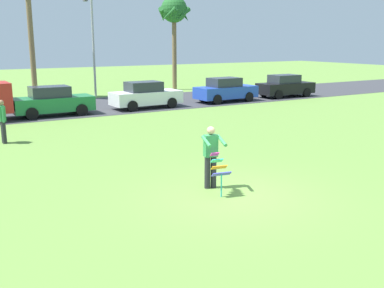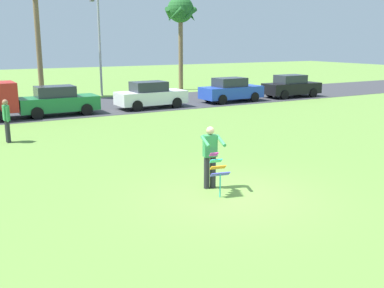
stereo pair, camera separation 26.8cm
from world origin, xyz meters
name	(u,v)px [view 2 (the right image)]	position (x,y,z in m)	size (l,w,h in m)	color
ground_plane	(231,195)	(0.00, 0.00, 0.00)	(120.00, 120.00, 0.00)	olive
road_strip	(62,109)	(0.00, 18.01, 0.01)	(120.00, 8.00, 0.01)	#38383D
person_kite_flyer	(210,155)	(-0.17, 0.80, 0.95)	(0.64, 0.73, 1.73)	#26262B
kite_held	(218,169)	(-0.30, 0.20, 0.73)	(0.53, 0.69, 1.09)	#D83399
parked_car_green	(58,101)	(-0.79, 15.61, 0.77)	(4.21, 1.85, 1.60)	#1E7238
parked_car_white	(151,95)	(4.74, 15.61, 0.77)	(4.24, 1.92, 1.60)	white
parked_car_blue	(231,90)	(10.57, 15.61, 0.77)	(4.25, 1.93, 1.60)	#2347B7
parked_car_black	(291,86)	(15.79, 15.61, 0.77)	(4.24, 1.91, 1.60)	black
palm_tree_centre_far	(181,13)	(11.32, 24.10, 6.15)	(2.58, 2.71, 7.49)	brown
streetlight_pole	(99,40)	(4.15, 23.21, 4.00)	(0.24, 1.65, 7.00)	#9E9EA3
person_walker_near	(7,119)	(-4.18, 9.72, 0.93)	(0.24, 0.57, 1.73)	#26262B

